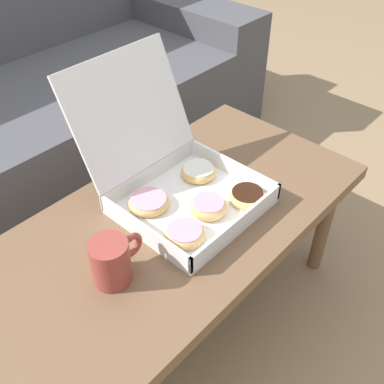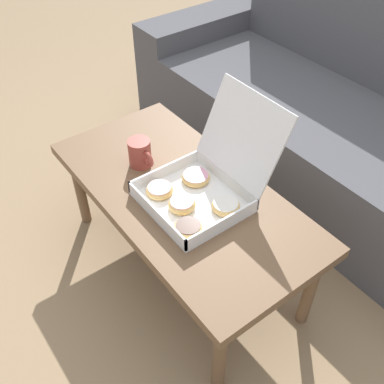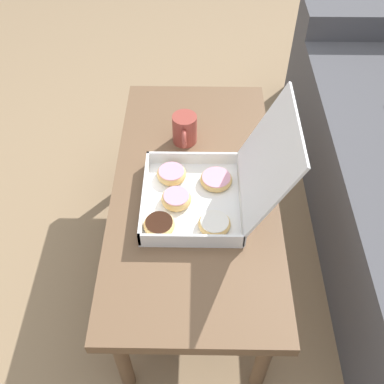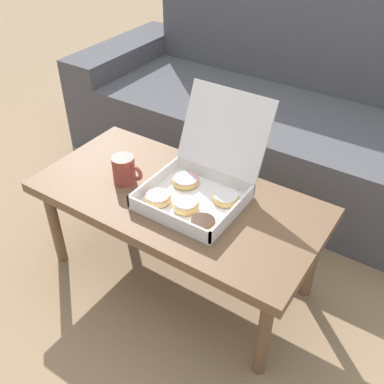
% 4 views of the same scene
% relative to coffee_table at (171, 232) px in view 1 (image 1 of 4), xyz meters
% --- Properties ---
extents(ground_plane, '(12.00, 12.00, 0.00)m').
position_rel_coffee_table_xyz_m(ground_plane, '(0.00, 0.15, -0.38)').
color(ground_plane, '#937756').
extents(coffee_table, '(1.08, 0.53, 0.43)m').
position_rel_coffee_table_xyz_m(coffee_table, '(0.00, 0.00, 0.00)').
color(coffee_table, brown).
rests_on(coffee_table, ground_plane).
extents(pastry_box, '(0.34, 0.43, 0.34)m').
position_rel_coffee_table_xyz_m(pastry_box, '(0.07, 0.03, 0.10)').
color(pastry_box, white).
rests_on(pastry_box, coffee_table).
extents(coffee_mug, '(0.13, 0.09, 0.11)m').
position_rel_coffee_table_xyz_m(coffee_mug, '(-0.21, -0.04, 0.10)').
color(coffee_mug, '#993D33').
rests_on(coffee_mug, coffee_table).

